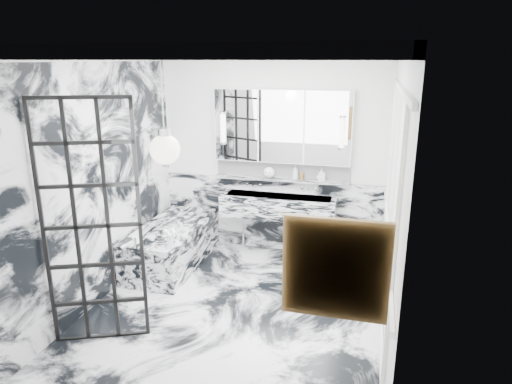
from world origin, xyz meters
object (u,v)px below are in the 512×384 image
(crittall_door, at_px, (92,226))
(trough_sink, at_px, (278,206))
(bathtub, at_px, (173,245))
(mirror_cabinet, at_px, (282,126))

(crittall_door, relative_size, trough_sink, 1.49)
(crittall_door, xyz_separation_m, bathtub, (-0.04, 1.77, -0.92))
(crittall_door, height_order, trough_sink, crittall_door)
(crittall_door, bearing_deg, mirror_cabinet, 40.91)
(crittall_door, distance_m, bathtub, 2.00)
(bathtub, bearing_deg, crittall_door, -88.69)
(crittall_door, xyz_separation_m, mirror_cabinet, (1.28, 2.60, 0.63))
(mirror_cabinet, bearing_deg, crittall_door, -116.25)
(trough_sink, relative_size, mirror_cabinet, 0.84)
(crittall_door, height_order, bathtub, crittall_door)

